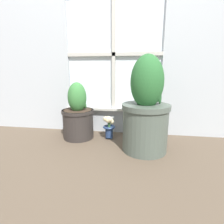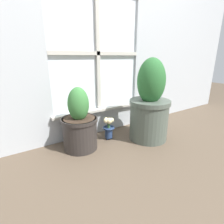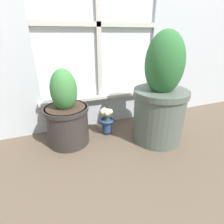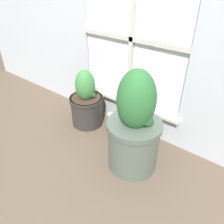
% 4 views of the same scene
% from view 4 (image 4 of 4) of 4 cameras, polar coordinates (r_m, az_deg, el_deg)
% --- Properties ---
extents(ground_plane, '(10.00, 10.00, 0.00)m').
position_cam_4_polar(ground_plane, '(1.83, -6.22, -11.43)').
color(ground_plane, brown).
extents(potted_plant_left, '(0.32, 0.32, 0.55)m').
position_cam_4_polar(potted_plant_left, '(2.06, -6.66, 2.24)').
color(potted_plant_left, '#2D2826').
rests_on(potted_plant_left, ground_plane).
extents(potted_plant_right, '(0.39, 0.39, 0.79)m').
position_cam_4_polar(potted_plant_right, '(1.54, 5.84, -4.64)').
color(potted_plant_right, '#4C564C').
rests_on(potted_plant_right, ground_plane).
extents(flower_vase, '(0.12, 0.12, 0.23)m').
position_cam_4_polar(flower_vase, '(1.95, 0.36, -2.60)').
color(flower_vase, navy).
rests_on(flower_vase, ground_plane).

